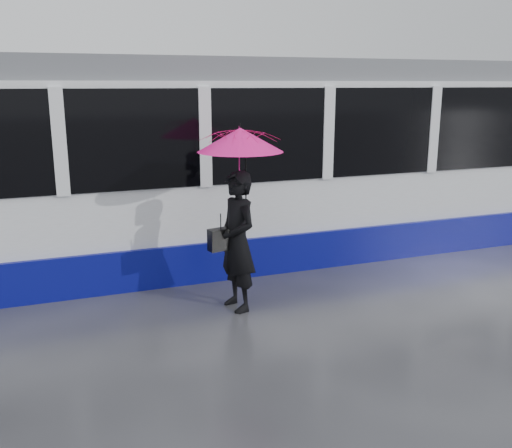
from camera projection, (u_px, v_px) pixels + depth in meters
name	position (u px, v px, depth m)	size (l,w,h in m)	color
ground	(246.00, 310.00, 7.66)	(90.00, 90.00, 0.00)	#27272B
rails	(197.00, 258.00, 9.93)	(34.00, 1.51, 0.02)	#3F3D38
tram	(93.00, 170.00, 8.97)	(26.00, 2.56, 3.35)	white
woman	(237.00, 241.00, 7.52)	(0.68, 0.45, 1.88)	black
umbrella	(240.00, 157.00, 7.27)	(1.29, 1.29, 1.27)	#F4147F
handbag	(221.00, 239.00, 7.45)	(0.36, 0.21, 0.47)	black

